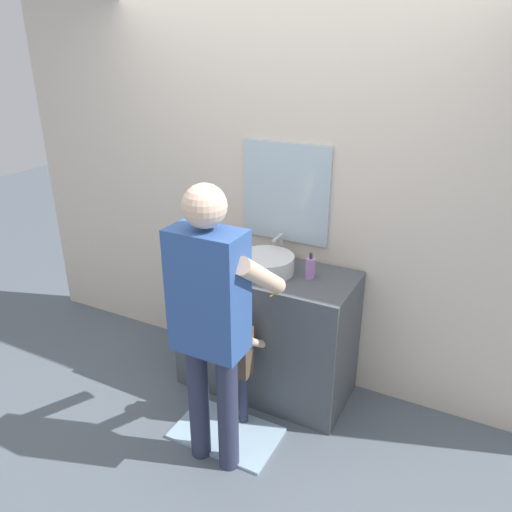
{
  "coord_description": "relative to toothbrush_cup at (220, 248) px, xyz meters",
  "views": [
    {
      "loc": [
        1.26,
        -2.28,
        2.23
      ],
      "look_at": [
        0.0,
        0.15,
        1.05
      ],
      "focal_mm": 34.65,
      "sensor_mm": 36.0,
      "label": 1
    }
  ],
  "objects": [
    {
      "name": "back_wall",
      "position": [
        0.39,
        0.25,
        0.4
      ],
      "size": [
        4.4,
        0.1,
        2.7
      ],
      "color": "beige",
      "rests_on": "ground"
    },
    {
      "name": "ground_plane",
      "position": [
        0.39,
        -0.37,
        -0.95
      ],
      "size": [
        14.0,
        14.0,
        0.0
      ],
      "primitive_type": "plane",
      "color": "slate"
    },
    {
      "name": "sink_basin",
      "position": [
        0.39,
        -0.09,
        0.0
      ],
      "size": [
        0.37,
        0.37,
        0.11
      ],
      "color": "silver",
      "rests_on": "vanity_cabinet"
    },
    {
      "name": "soap_bottle",
      "position": [
        0.68,
        -0.04,
        0.01
      ],
      "size": [
        0.06,
        0.06,
        0.17
      ],
      "color": "#B27FC6",
      "rests_on": "vanity_cabinet"
    },
    {
      "name": "faucet",
      "position": [
        0.39,
        0.13,
        0.03
      ],
      "size": [
        0.18,
        0.14,
        0.18
      ],
      "color": "#B7BABF",
      "rests_on": "vanity_cabinet"
    },
    {
      "name": "bath_mat",
      "position": [
        0.39,
        -0.62,
        -0.94
      ],
      "size": [
        0.64,
        0.4,
        0.02
      ],
      "primitive_type": "cube",
      "color": "#99B7CC",
      "rests_on": "ground"
    },
    {
      "name": "vanity_cabinet",
      "position": [
        0.39,
        -0.07,
        -0.5
      ],
      "size": [
        1.15,
        0.54,
        0.9
      ],
      "primitive_type": "cube",
      "color": "#4C5156",
      "rests_on": "ground"
    },
    {
      "name": "child_toddler",
      "position": [
        0.39,
        -0.47,
        -0.46
      ],
      "size": [
        0.25,
        0.25,
        0.82
      ],
      "color": "#2D334C",
      "rests_on": "ground"
    },
    {
      "name": "toothbrush_cup",
      "position": [
        0.0,
        0.0,
        0.0
      ],
      "size": [
        0.07,
        0.07,
        0.21
      ],
      "color": "#D86666",
      "rests_on": "vanity_cabinet"
    },
    {
      "name": "adult_parent",
      "position": [
        0.43,
        -0.8,
        0.04
      ],
      "size": [
        0.51,
        0.54,
        1.65
      ],
      "color": "#2D334C",
      "rests_on": "ground"
    }
  ]
}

